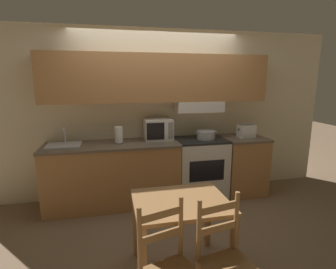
{
  "coord_description": "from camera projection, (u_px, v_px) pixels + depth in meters",
  "views": [
    {
      "loc": [
        -0.71,
        -3.99,
        1.81
      ],
      "look_at": [
        0.05,
        -0.56,
        1.07
      ],
      "focal_mm": 28.0,
      "sensor_mm": 36.0,
      "label": 1
    }
  ],
  "objects": [
    {
      "name": "paper_towel_roll",
      "position": [
        119.0,
        135.0,
        3.7
      ],
      "size": [
        0.13,
        0.13,
        0.24
      ],
      "color": "black",
      "rests_on": "lower_counter_main"
    },
    {
      "name": "chair_right_of_table",
      "position": [
        227.0,
        264.0,
        1.97
      ],
      "size": [
        0.45,
        0.45,
        0.94
      ],
      "rotation": [
        0.0,
        0.0,
        0.2
      ],
      "color": "#9E7042",
      "rests_on": "ground_plane"
    },
    {
      "name": "microwave",
      "position": [
        158.0,
        129.0,
        3.93
      ],
      "size": [
        0.42,
        0.31,
        0.31
      ],
      "color": "white",
      "rests_on": "lower_counter_main"
    },
    {
      "name": "ground_plane",
      "position": [
        158.0,
        191.0,
        4.33
      ],
      "size": [
        16.0,
        16.0,
        0.0
      ],
      "primitive_type": "plane",
      "color": "#7F664C"
    },
    {
      "name": "lower_counter_main",
      "position": [
        113.0,
        174.0,
        3.79
      ],
      "size": [
        1.89,
        0.64,
        0.92
      ],
      "color": "#B27A47",
      "rests_on": "ground_plane"
    },
    {
      "name": "sink_basin",
      "position": [
        64.0,
        145.0,
        3.56
      ],
      "size": [
        0.45,
        0.36,
        0.23
      ],
      "color": "#B7BABF",
      "rests_on": "lower_counter_main"
    },
    {
      "name": "wall_back",
      "position": [
        159.0,
        97.0,
        3.95
      ],
      "size": [
        5.69,
        0.38,
        2.55
      ],
      "color": "beige",
      "rests_on": "ground_plane"
    },
    {
      "name": "toaster",
      "position": [
        246.0,
        131.0,
        4.09
      ],
      "size": [
        0.26,
        0.18,
        0.2
      ],
      "color": "white",
      "rests_on": "lower_counter_right_stub"
    },
    {
      "name": "lower_counter_right_stub",
      "position": [
        242.0,
        165.0,
        4.22
      ],
      "size": [
        0.65,
        0.64,
        0.92
      ],
      "color": "#B27A47",
      "rests_on": "ground_plane"
    },
    {
      "name": "stove_range",
      "position": [
        200.0,
        168.0,
        4.09
      ],
      "size": [
        0.76,
        0.6,
        0.92
      ],
      "color": "white",
      "rests_on": "ground_plane"
    },
    {
      "name": "dining_table",
      "position": [
        181.0,
        212.0,
        2.42
      ],
      "size": [
        0.86,
        0.69,
        0.72
      ],
      "color": "#9E7042",
      "rests_on": "ground_plane"
    },
    {
      "name": "cooking_pot",
      "position": [
        206.0,
        135.0,
        3.98
      ],
      "size": [
        0.37,
        0.29,
        0.13
      ],
      "color": "#B7BABF",
      "rests_on": "stove_range"
    }
  ]
}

